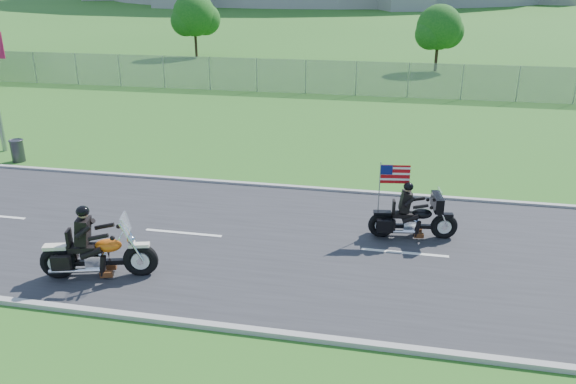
# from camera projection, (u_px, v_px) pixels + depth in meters

# --- Properties ---
(ground) EXTENTS (420.00, 420.00, 0.00)m
(ground) POSITION_uv_depth(u_px,v_px,m) (254.00, 241.00, 15.11)
(ground) COLOR #24571B
(ground) RESTS_ON ground
(road) EXTENTS (120.00, 8.00, 0.04)m
(road) POSITION_uv_depth(u_px,v_px,m) (254.00, 240.00, 15.11)
(road) COLOR #28282B
(road) RESTS_ON ground
(curb_north) EXTENTS (120.00, 0.18, 0.12)m
(curb_north) POSITION_uv_depth(u_px,v_px,m) (284.00, 187.00, 18.80)
(curb_north) COLOR #9E9B93
(curb_north) RESTS_ON ground
(curb_south) EXTENTS (120.00, 0.18, 0.12)m
(curb_south) POSITION_uv_depth(u_px,v_px,m) (203.00, 325.00, 11.40)
(curb_south) COLOR #9E9B93
(curb_south) RESTS_ON ground
(fence) EXTENTS (60.00, 0.03, 2.00)m
(fence) POSITION_uv_depth(u_px,v_px,m) (257.00, 75.00, 33.94)
(fence) COLOR gray
(fence) RESTS_ON ground
(tree_fence_near) EXTENTS (3.52, 3.28, 4.75)m
(tree_fence_near) POSITION_uv_depth(u_px,v_px,m) (439.00, 30.00, 40.37)
(tree_fence_near) COLOR #382316
(tree_fence_near) RESTS_ON ground
(tree_fence_mid) EXTENTS (3.96, 3.69, 5.30)m
(tree_fence_mid) POSITION_uv_depth(u_px,v_px,m) (195.00, 17.00, 47.58)
(tree_fence_mid) COLOR #382316
(tree_fence_mid) RESTS_ON ground
(motorcycle_lead) EXTENTS (2.70, 1.13, 1.85)m
(motorcycle_lead) POSITION_uv_depth(u_px,v_px,m) (97.00, 255.00, 13.09)
(motorcycle_lead) COLOR black
(motorcycle_lead) RESTS_ON ground
(motorcycle_follow) EXTENTS (2.40, 0.89, 2.00)m
(motorcycle_follow) POSITION_uv_depth(u_px,v_px,m) (413.00, 219.00, 15.06)
(motorcycle_follow) COLOR black
(motorcycle_follow) RESTS_ON ground
(trash_can) EXTENTS (0.54, 0.54, 0.83)m
(trash_can) POSITION_uv_depth(u_px,v_px,m) (18.00, 151.00, 21.36)
(trash_can) COLOR #403F45
(trash_can) RESTS_ON ground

